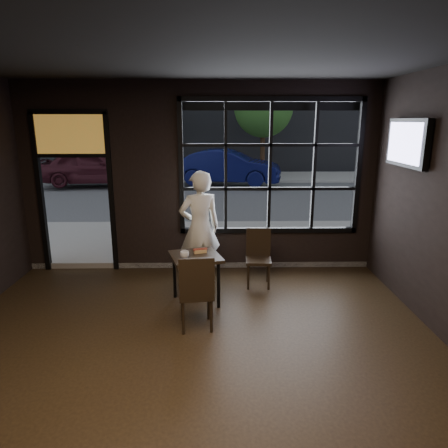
{
  "coord_description": "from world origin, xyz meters",
  "views": [
    {
      "loc": [
        0.31,
        -3.24,
        2.57
      ],
      "look_at": [
        0.4,
        2.2,
        1.15
      ],
      "focal_mm": 32.0,
      "sensor_mm": 36.0,
      "label": 1
    }
  ],
  "objects_px": {
    "cafe_table": "(196,279)",
    "man": "(200,228)",
    "chair_near": "(196,290)",
    "navy_car": "(227,167)"
  },
  "relations": [
    {
      "from": "cafe_table",
      "to": "man",
      "type": "relative_size",
      "value": 0.4
    },
    {
      "from": "cafe_table",
      "to": "chair_near",
      "type": "xyz_separation_m",
      "value": [
        0.04,
        -0.7,
        0.13
      ]
    },
    {
      "from": "cafe_table",
      "to": "man",
      "type": "distance_m",
      "value": 0.94
    },
    {
      "from": "cafe_table",
      "to": "man",
      "type": "bearing_deg",
      "value": 70.57
    },
    {
      "from": "chair_near",
      "to": "navy_car",
      "type": "height_order",
      "value": "navy_car"
    },
    {
      "from": "cafe_table",
      "to": "chair_near",
      "type": "bearing_deg",
      "value": -103.71
    },
    {
      "from": "navy_car",
      "to": "chair_near",
      "type": "bearing_deg",
      "value": -172.25
    },
    {
      "from": "cafe_table",
      "to": "chair_near",
      "type": "relative_size",
      "value": 0.73
    },
    {
      "from": "cafe_table",
      "to": "navy_car",
      "type": "relative_size",
      "value": 0.17
    },
    {
      "from": "chair_near",
      "to": "navy_car",
      "type": "xyz_separation_m",
      "value": [
        0.67,
        11.13,
        0.29
      ]
    }
  ]
}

